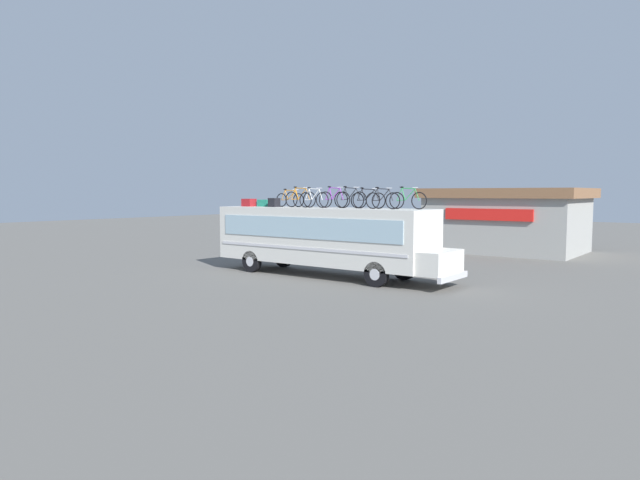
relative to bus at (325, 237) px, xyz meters
The scene contains 14 objects.
ground_plane 1.82m from the bus, behind, with size 120.00×120.00×0.00m, color #605E59.
bus is the anchor object (origin of this frame).
luggage_bag_1 4.85m from the bus, behind, with size 0.60×0.49×0.38m, color maroon.
luggage_bag_2 4.13m from the bus, behind, with size 0.65×0.49×0.34m, color #1E7F66.
luggage_bag_3 3.32m from the bus, behind, with size 0.44×0.43×0.43m, color black.
rooftop_bicycle_1 2.84m from the bus, behind, with size 1.73×0.44×0.88m.
rooftop_bicycle_2 2.18m from the bus, behind, with size 1.82×0.44×0.98m.
rooftop_bicycle_3 1.77m from the bus, 145.24° to the right, with size 1.68×0.44×0.94m.
rooftop_bicycle_4 1.78m from the bus, ahead, with size 1.73×0.44×0.98m.
rooftop_bicycle_5 2.14m from the bus, ahead, with size 1.73×0.44×0.98m.
rooftop_bicycle_6 2.75m from the bus, ahead, with size 1.78×0.44×0.92m.
rooftop_bicycle_7 3.57m from the bus, ahead, with size 1.66×0.44×0.93m.
rooftop_bicycle_8 4.40m from the bus, ahead, with size 1.75×0.44×0.94m.
roadside_building 15.98m from the bus, 79.61° to the left, with size 9.66×6.98×4.08m.
Camera 1 is at (15.43, -20.22, 3.78)m, focal length 31.30 mm.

